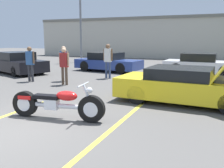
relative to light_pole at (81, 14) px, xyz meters
The scene contains 14 objects.
ground_plane 17.68m from the light_pole, 66.20° to the right, with size 80.00×80.00×0.00m, color #514F4C.
parking_stripe_foreground 16.30m from the light_pole, 67.38° to the right, with size 0.12×4.93×0.01m, color yellow.
parking_stripe_middle 17.69m from the light_pole, 57.77° to the right, with size 0.12×4.93×0.01m, color yellow.
far_building 10.97m from the light_pole, 50.14° to the left, with size 32.00×4.20×4.40m.
light_pole is the anchor object (origin of this frame).
motorcycle 16.79m from the light_pole, 62.59° to the right, with size 2.62×0.70×0.98m.
show_car_hood_open 15.89m from the light_pole, 47.62° to the right, with size 4.51×2.15×2.09m.
parked_car_mid_row 7.79m from the light_pole, 46.30° to the right, with size 4.48×2.26×1.22m.
parked_car_right_row 11.92m from the light_pole, 23.09° to the right, with size 4.23×1.92×1.27m.
parked_car_left_row 8.75m from the light_pole, 89.81° to the right, with size 4.59×3.24×1.30m.
spectator_near_motorcycle 10.29m from the light_pole, 52.28° to the right, with size 0.52×0.24×1.82m.
spectator_by_show_car 10.82m from the light_pole, 65.16° to the right, with size 0.52×0.23×1.73m.
spectator_midground 11.02m from the light_pole, 74.07° to the right, with size 0.52×0.23×1.72m.
spectator_far_lot 11.81m from the light_pole, 64.31° to the right, with size 0.52×0.22×1.68m.
Camera 1 is at (4.41, -4.08, 2.10)m, focal length 40.00 mm.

